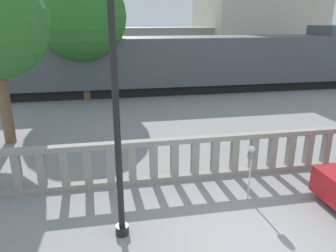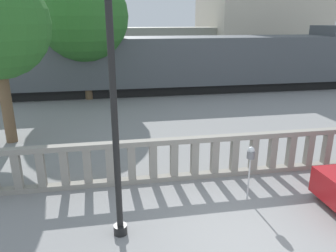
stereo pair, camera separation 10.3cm
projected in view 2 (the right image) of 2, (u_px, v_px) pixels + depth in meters
ground_plane at (245, 243)px, 6.54m from camera, size 160.00×160.00×0.00m
balustrade at (205, 157)px, 9.08m from camera, size 14.27×0.24×1.22m
lamppost at (112, 65)px, 5.74m from camera, size 0.37×0.37×5.81m
parking_meter at (251, 157)px, 7.76m from camera, size 0.19×0.19×1.41m
train_near at (179, 63)px, 19.62m from camera, size 24.82×2.98×3.83m
train_far at (85, 49)px, 26.90m from camera, size 28.33×2.67×4.14m
building_block at (259, 5)px, 29.82m from camera, size 9.63×8.85×10.90m
tree_right at (83, 16)px, 16.86m from camera, size 4.68×4.68×6.72m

